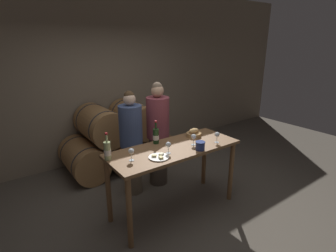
{
  "coord_description": "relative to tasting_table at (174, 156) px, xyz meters",
  "views": [
    {
      "loc": [
        -1.88,
        -2.47,
        2.21
      ],
      "look_at": [
        0.0,
        0.13,
        1.17
      ],
      "focal_mm": 28.0,
      "sensor_mm": 36.0,
      "label": 1
    }
  ],
  "objects": [
    {
      "name": "bread_basket",
      "position": [
        0.47,
        0.16,
        0.17
      ],
      "size": [
        0.21,
        0.21,
        0.12
      ],
      "color": "#A87F4C",
      "rests_on": "tasting_table"
    },
    {
      "name": "person_right",
      "position": [
        0.24,
        0.73,
        0.04
      ],
      "size": [
        0.35,
        0.35,
        1.65
      ],
      "color": "#4C4238",
      "rests_on": "ground_plane"
    },
    {
      "name": "wine_bottle_red",
      "position": [
        -0.11,
        0.25,
        0.23
      ],
      "size": [
        0.08,
        0.08,
        0.31
      ],
      "color": "#193819",
      "rests_on": "tasting_table"
    },
    {
      "name": "ground_plane",
      "position": [
        0.0,
        0.0,
        -0.8
      ],
      "size": [
        10.0,
        10.0,
        0.0
      ],
      "primitive_type": "plane",
      "color": "#564F44"
    },
    {
      "name": "wine_glass_center",
      "position": [
        0.26,
        -0.08,
        0.24
      ],
      "size": [
        0.07,
        0.07,
        0.15
      ],
      "color": "white",
      "rests_on": "tasting_table"
    },
    {
      "name": "barrel_stack",
      "position": [
        -0.0,
        1.67,
        -0.27
      ],
      "size": [
        1.93,
        0.97,
        1.17
      ],
      "color": "#9E7042",
      "rests_on": "ground_plane"
    },
    {
      "name": "wine_glass_far_left",
      "position": [
        -0.63,
        -0.03,
        0.24
      ],
      "size": [
        0.07,
        0.07,
        0.15
      ],
      "color": "white",
      "rests_on": "tasting_table"
    },
    {
      "name": "blue_crock",
      "position": [
        0.21,
        -0.26,
        0.19
      ],
      "size": [
        0.12,
        0.12,
        0.11
      ],
      "color": "navy",
      "rests_on": "tasting_table"
    },
    {
      "name": "stone_wall_back",
      "position": [
        0.0,
        2.28,
        0.8
      ],
      "size": [
        10.0,
        0.12,
        3.2
      ],
      "color": "gray",
      "rests_on": "ground_plane"
    },
    {
      "name": "cheese_plate",
      "position": [
        -0.34,
        -0.15,
        0.14
      ],
      "size": [
        0.24,
        0.24,
        0.04
      ],
      "color": "white",
      "rests_on": "tasting_table"
    },
    {
      "name": "person_left",
      "position": [
        -0.23,
        0.73,
        -0.0
      ],
      "size": [
        0.33,
        0.33,
        1.57
      ],
      "color": "#756651",
      "rests_on": "ground_plane"
    },
    {
      "name": "wine_glass_right",
      "position": [
        0.56,
        -0.2,
        0.24
      ],
      "size": [
        0.07,
        0.07,
        0.15
      ],
      "color": "white",
      "rests_on": "tasting_table"
    },
    {
      "name": "wine_bottle_white",
      "position": [
        -0.83,
        0.15,
        0.24
      ],
      "size": [
        0.08,
        0.08,
        0.32
      ],
      "color": "#ADBC7F",
      "rests_on": "tasting_table"
    },
    {
      "name": "tasting_table",
      "position": [
        0.0,
        0.0,
        0.0
      ],
      "size": [
        1.75,
        0.67,
        0.92
      ],
      "color": "brown",
      "rests_on": "ground_plane"
    },
    {
      "name": "wine_glass_left",
      "position": [
        -0.17,
        -0.11,
        0.24
      ],
      "size": [
        0.07,
        0.07,
        0.15
      ],
      "color": "white",
      "rests_on": "tasting_table"
    }
  ]
}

